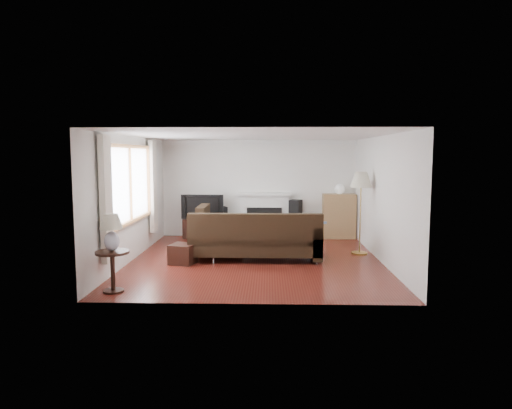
{
  "coord_description": "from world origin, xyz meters",
  "views": [
    {
      "loc": [
        0.27,
        -9.07,
        2.12
      ],
      "look_at": [
        0.0,
        0.3,
        1.1
      ],
      "focal_mm": 32.0,
      "sensor_mm": 36.0,
      "label": 1
    }
  ],
  "objects_px": {
    "tv_stand": "(203,228)",
    "sectional_sofa": "(256,237)",
    "coffee_table": "(263,235)",
    "side_table": "(113,272)",
    "floor_lamp": "(360,213)",
    "bookshelf": "(339,216)"
  },
  "relations": [
    {
      "from": "side_table",
      "to": "tv_stand",
      "type": "bearing_deg",
      "value": 81.23
    },
    {
      "from": "tv_stand",
      "to": "sectional_sofa",
      "type": "distance_m",
      "value": 2.8
    },
    {
      "from": "floor_lamp",
      "to": "side_table",
      "type": "relative_size",
      "value": 2.73
    },
    {
      "from": "tv_stand",
      "to": "floor_lamp",
      "type": "xyz_separation_m",
      "value": [
        3.64,
        -1.86,
        0.63
      ]
    },
    {
      "from": "coffee_table",
      "to": "side_table",
      "type": "relative_size",
      "value": 1.82
    },
    {
      "from": "bookshelf",
      "to": "side_table",
      "type": "distance_m",
      "value": 6.35
    },
    {
      "from": "tv_stand",
      "to": "side_table",
      "type": "height_order",
      "value": "side_table"
    },
    {
      "from": "bookshelf",
      "to": "coffee_table",
      "type": "bearing_deg",
      "value": -155.91
    },
    {
      "from": "tv_stand",
      "to": "coffee_table",
      "type": "height_order",
      "value": "tv_stand"
    },
    {
      "from": "tv_stand",
      "to": "coffee_table",
      "type": "relative_size",
      "value": 0.86
    },
    {
      "from": "floor_lamp",
      "to": "bookshelf",
      "type": "bearing_deg",
      "value": 94.88
    },
    {
      "from": "tv_stand",
      "to": "bookshelf",
      "type": "height_order",
      "value": "bookshelf"
    },
    {
      "from": "bookshelf",
      "to": "sectional_sofa",
      "type": "distance_m",
      "value": 3.19
    },
    {
      "from": "sectional_sofa",
      "to": "bookshelf",
      "type": "bearing_deg",
      "value": 49.83
    },
    {
      "from": "bookshelf",
      "to": "side_table",
      "type": "xyz_separation_m",
      "value": [
        -4.21,
        -4.75,
        -0.24
      ]
    },
    {
      "from": "tv_stand",
      "to": "sectional_sofa",
      "type": "height_order",
      "value": "sectional_sofa"
    },
    {
      "from": "coffee_table",
      "to": "side_table",
      "type": "height_order",
      "value": "side_table"
    },
    {
      "from": "bookshelf",
      "to": "floor_lamp",
      "type": "xyz_separation_m",
      "value": [
        0.16,
        -1.89,
        0.32
      ]
    },
    {
      "from": "tv_stand",
      "to": "sectional_sofa",
      "type": "relative_size",
      "value": 0.35
    },
    {
      "from": "bookshelf",
      "to": "side_table",
      "type": "bearing_deg",
      "value": -131.52
    },
    {
      "from": "side_table",
      "to": "floor_lamp",
      "type": "bearing_deg",
      "value": 33.24
    },
    {
      "from": "tv_stand",
      "to": "floor_lamp",
      "type": "height_order",
      "value": "floor_lamp"
    }
  ]
}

